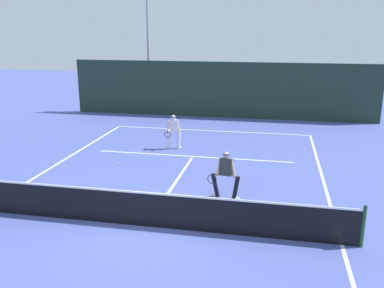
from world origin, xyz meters
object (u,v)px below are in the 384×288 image
(player_near, at_px, (225,173))
(tennis_ball, at_px, (119,163))
(light_pole, at_px, (148,36))
(player_far, at_px, (173,131))

(player_near, distance_m, tennis_ball, 5.34)
(tennis_ball, relative_size, light_pole, 0.01)
(tennis_ball, bearing_deg, light_pole, 100.98)
(light_pole, bearing_deg, tennis_ball, -79.02)
(player_near, distance_m, player_far, 5.96)
(player_near, relative_size, player_far, 0.99)
(tennis_ball, distance_m, light_pole, 12.60)
(player_near, bearing_deg, player_far, -51.32)
(player_far, bearing_deg, player_near, 103.89)
(player_far, relative_size, light_pole, 0.20)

